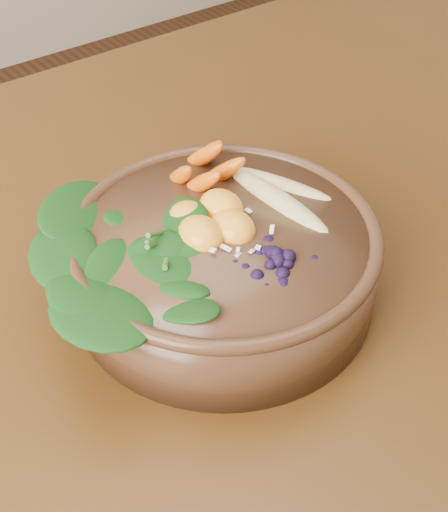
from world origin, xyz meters
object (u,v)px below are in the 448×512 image
at_px(kale_heap, 142,208).
at_px(carrot_cluster, 201,141).
at_px(stoneware_bowl, 224,263).
at_px(mandarin_cluster, 211,209).
at_px(dining_table, 259,248).
at_px(banana_halves, 279,179).
at_px(blueberry_pile, 278,242).

xyz_separation_m(kale_heap, carrot_cluster, (0.10, 0.04, 0.02)).
height_order(stoneware_bowl, kale_heap, kale_heap).
bearing_deg(stoneware_bowl, mandarin_cluster, 94.48).
bearing_deg(dining_table, mandarin_cluster, -146.23).
xyz_separation_m(carrot_cluster, mandarin_cluster, (-0.04, -0.07, -0.03)).
bearing_deg(stoneware_bowl, dining_table, 38.88).
xyz_separation_m(banana_halves, blueberry_pile, (-0.07, -0.08, 0.01)).
bearing_deg(banana_halves, blueberry_pile, -141.51).
bearing_deg(banana_halves, mandarin_cluster, 170.25).
distance_m(stoneware_bowl, kale_heap, 0.10).
bearing_deg(kale_heap, banana_halves, -12.72).
bearing_deg(carrot_cluster, kale_heap, -169.49).
relative_size(kale_heap, blueberry_pile, 1.42).
xyz_separation_m(stoneware_bowl, blueberry_pile, (0.01, -0.06, 0.06)).
height_order(stoneware_bowl, carrot_cluster, carrot_cluster).
relative_size(kale_heap, carrot_cluster, 2.38).
distance_m(stoneware_bowl, carrot_cluster, 0.13).
xyz_separation_m(dining_table, mandarin_cluster, (-0.15, -0.10, 0.19)).
height_order(stoneware_bowl, blueberry_pile, blueberry_pile).
xyz_separation_m(stoneware_bowl, mandarin_cluster, (-0.00, 0.02, 0.06)).
relative_size(dining_table, stoneware_bowl, 5.25).
bearing_deg(banana_halves, carrot_cluster, 113.06).
distance_m(dining_table, banana_halves, 0.22).
relative_size(carrot_cluster, blueberry_pile, 0.60).
xyz_separation_m(stoneware_bowl, carrot_cluster, (0.04, 0.09, 0.08)).
bearing_deg(dining_table, stoneware_bowl, -141.12).
height_order(kale_heap, mandarin_cluster, kale_heap).
xyz_separation_m(dining_table, blueberry_pile, (-0.13, -0.18, 0.20)).
height_order(kale_heap, banana_halves, kale_heap).
xyz_separation_m(stoneware_bowl, banana_halves, (0.09, 0.02, 0.06)).
bearing_deg(carrot_cluster, mandarin_cluster, -129.81).
distance_m(dining_table, kale_heap, 0.29).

